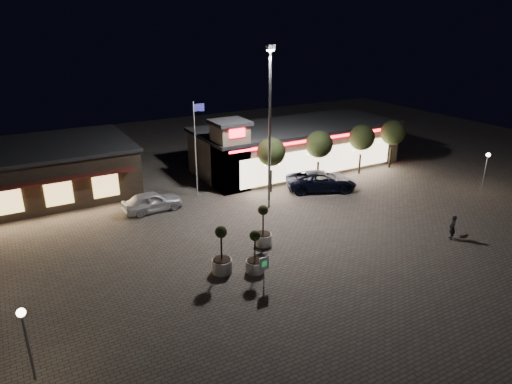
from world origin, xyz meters
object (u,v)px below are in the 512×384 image
planter_mid (255,259)px  pickup_truck (321,181)px  pedestrian (452,227)px  valet_sign (264,266)px  white_sedan (152,201)px  planter_left (222,258)px

planter_mid → pickup_truck: bearing=37.9°
pickup_truck → planter_mid: planter_mid is taller
pedestrian → planter_mid: planter_mid is taller
planter_mid → valet_sign: (-0.33, -1.62, 0.45)m
white_sedan → valet_sign: 13.69m
white_sedan → valet_sign: valet_sign is taller
planter_mid → valet_sign: bearing=-101.6°
pedestrian → valet_sign: valet_sign is taller
pedestrian → valet_sign: 14.15m
pickup_truck → valet_sign: bearing=155.2°
pedestrian → planter_left: planter_left is taller
white_sedan → pickup_truck: bearing=-103.1°
pedestrian → planter_mid: 14.05m
white_sedan → planter_mid: bearing=-170.6°
white_sedan → planter_mid: size_ratio=1.72×
planter_left → valet_sign: size_ratio=1.62×
pedestrian → planter_left: (-15.47, 3.77, 0.07)m
pedestrian → planter_mid: size_ratio=0.63×
pickup_truck → valet_sign: (-12.13, -10.79, 0.43)m
planter_left → pedestrian: bearing=-13.7°
pedestrian → planter_left: bearing=-69.8°
planter_left → valet_sign: 2.92m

